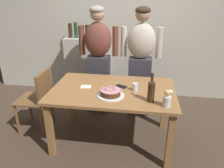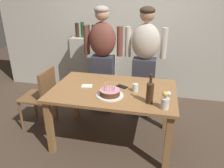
{
  "view_description": "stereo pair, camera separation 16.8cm",
  "coord_description": "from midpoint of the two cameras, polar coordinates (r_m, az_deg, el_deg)",
  "views": [
    {
      "loc": [
        0.35,
        -2.36,
        1.83
      ],
      "look_at": [
        -0.0,
        -0.07,
        0.84
      ],
      "focal_mm": 34.48,
      "sensor_mm": 36.0,
      "label": 1
    },
    {
      "loc": [
        0.51,
        -2.33,
        1.83
      ],
      "look_at": [
        -0.0,
        -0.07,
        0.84
      ],
      "focal_mm": 34.48,
      "sensor_mm": 36.0,
      "label": 2
    }
  ],
  "objects": [
    {
      "name": "ground_plane",
      "position": [
        3.0,
        1.98,
        -14.37
      ],
      "size": [
        10.0,
        10.0,
        0.0
      ],
      "primitive_type": "plane",
      "color": "#47382B"
    },
    {
      "name": "dining_chair",
      "position": [
        3.14,
        -16.52,
        -2.55
      ],
      "size": [
        0.42,
        0.42,
        0.87
      ],
      "rotation": [
        0.0,
        0.0,
        -1.57
      ],
      "color": "brown",
      "rests_on": "ground_plane"
    },
    {
      "name": "flower_vase",
      "position": [
        2.24,
        16.09,
        -4.23
      ],
      "size": [
        0.09,
        0.09,
        0.2
      ],
      "color": "silver",
      "rests_on": "dining_table"
    },
    {
      "name": "cell_phone",
      "position": [
        2.69,
        4.47,
        -0.73
      ],
      "size": [
        0.16,
        0.13,
        0.01
      ],
      "primitive_type": "cube",
      "rotation": [
        0.0,
        0.0,
        -0.49
      ],
      "color": "black",
      "rests_on": "dining_table"
    },
    {
      "name": "birthday_cake",
      "position": [
        2.44,
        1.38,
        -2.41
      ],
      "size": [
        0.31,
        0.31,
        0.16
      ],
      "color": "white",
      "rests_on": "dining_table"
    },
    {
      "name": "shelf_cabinet",
      "position": [
        4.05,
        -4.11,
        4.79
      ],
      "size": [
        0.72,
        0.3,
        1.35
      ],
      "color": "beige",
      "rests_on": "ground_plane"
    },
    {
      "name": "dining_table",
      "position": [
        2.66,
        2.17,
        -3.32
      ],
      "size": [
        1.5,
        0.96,
        0.74
      ],
      "color": "olive",
      "rests_on": "ground_plane"
    },
    {
      "name": "person_woman_cardigan",
      "position": [
        3.27,
        10.06,
        5.82
      ],
      "size": [
        0.61,
        0.27,
        1.66
      ],
      "rotation": [
        0.0,
        0.0,
        3.14
      ],
      "color": "#33333D",
      "rests_on": "ground_plane"
    },
    {
      "name": "water_glass_near",
      "position": [
        2.57,
        8.07,
        -1.02
      ],
      "size": [
        0.06,
        0.06,
        0.1
      ],
      "primitive_type": "cylinder",
      "color": "silver",
      "rests_on": "dining_table"
    },
    {
      "name": "wine_bottle",
      "position": [
        2.3,
        12.11,
        -2.03
      ],
      "size": [
        0.08,
        0.08,
        0.33
      ],
      "color": "#382314",
      "rests_on": "dining_table"
    },
    {
      "name": "person_man_bearded",
      "position": [
        3.36,
        -1.04,
        6.63
      ],
      "size": [
        0.61,
        0.27,
        1.66
      ],
      "rotation": [
        0.0,
        0.0,
        3.14
      ],
      "color": "#33333D",
      "rests_on": "ground_plane"
    },
    {
      "name": "back_wall",
      "position": [
        3.95,
        6.69,
        15.29
      ],
      "size": [
        5.2,
        0.1,
        2.6
      ],
      "primitive_type": "cube",
      "color": "beige",
      "rests_on": "ground_plane"
    },
    {
      "name": "napkin_stack",
      "position": [
        2.71,
        -4.9,
        -0.55
      ],
      "size": [
        0.14,
        0.11,
        0.01
      ],
      "primitive_type": "cube",
      "rotation": [
        0.0,
        0.0,
        0.15
      ],
      "color": "white",
      "rests_on": "dining_table"
    }
  ]
}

